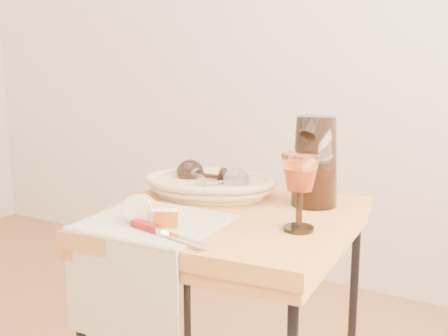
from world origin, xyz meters
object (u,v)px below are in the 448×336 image
Objects in this scene: bread_basket at (210,187)px; pitcher at (315,161)px; apple_half at (140,207)px; goblet_lying_a at (204,175)px; table_knife at (165,232)px; tea_towel at (155,222)px; wine_goblet at (300,192)px; goblet_lying_b at (221,183)px.

pitcher reaches higher than bread_basket.
pitcher reaches higher than apple_half.
bread_basket is 1.19× the size of pitcher.
goblet_lying_a reaches higher than table_knife.
bread_basket reaches higher than tea_towel.
wine_goblet reaches higher than goblet_lying_a.
table_knife is at bearing 105.54° from goblet_lying_a.
wine_goblet is (0.36, -0.16, 0.04)m from goblet_lying_a.
wine_goblet is at bearing 52.06° from table_knife.
table_knife is (0.08, -0.07, 0.01)m from tea_towel.
tea_towel is 0.28m from bread_basket.
tea_towel is 0.45m from pitcher.
tea_towel is 0.05m from apple_half.
bread_basket reaches higher than table_knife.
pitcher reaches higher than tea_towel.
bread_basket is at bearing 155.78° from wine_goblet.
table_knife is (0.11, -0.05, -0.03)m from apple_half.
tea_towel is 1.38× the size of table_knife.
pitcher is 3.49× the size of apple_half.
bread_basket is 2.49× the size of goblet_lying_a.
goblet_lying_b is (0.05, -0.02, 0.02)m from bread_basket.
goblet_lying_b is (0.03, 0.26, 0.05)m from tea_towel.
pitcher is (0.31, 0.05, 0.06)m from goblet_lying_a.
goblet_lying_a is 1.67× the size of apple_half.
wine_goblet reaches higher than bread_basket.
goblet_lying_a reaches higher than apple_half.
goblet_lying_b is at bearing 80.65° from tea_towel.
tea_towel is 2.38× the size of goblet_lying_a.
tea_towel is 1.71× the size of wine_goblet.
apple_half is at bearing 89.64° from goblet_lying_a.
bread_basket is 1.44× the size of table_knife.
wine_goblet is at bearing -80.27° from goblet_lying_b.
pitcher is 1.21× the size of table_knife.
pitcher is 1.50× the size of wine_goblet.
apple_half reaches higher than table_knife.
bread_basket is at bearing -163.40° from pitcher.
wine_goblet is (0.32, 0.13, 0.09)m from tea_towel.
goblet_lying_b is 0.26m from pitcher.
wine_goblet is 0.38m from apple_half.
pitcher is (0.28, 0.06, 0.09)m from bread_basket.
goblet_lying_a is 0.31m from apple_half.
apple_half is 0.12m from table_knife.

